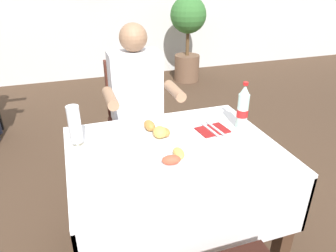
{
  "coord_description": "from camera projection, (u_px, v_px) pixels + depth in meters",
  "views": [
    {
      "loc": [
        -0.54,
        -1.2,
        1.56
      ],
      "look_at": [
        -0.08,
        0.2,
        0.82
      ],
      "focal_mm": 33.06,
      "sensor_mm": 36.0,
      "label": 1
    }
  ],
  "objects": [
    {
      "name": "plate_far_diner",
      "position": [
        157.0,
        132.0,
        1.7
      ],
      "size": [
        0.24,
        0.24,
        0.07
      ],
      "color": "white",
      "rests_on": "main_dining_table"
    },
    {
      "name": "potted_plant_corner",
      "position": [
        188.0,
        31.0,
        4.59
      ],
      "size": [
        0.53,
        0.53,
        1.25
      ],
      "color": "brown",
      "rests_on": "ground"
    },
    {
      "name": "main_dining_table",
      "position": [
        174.0,
        176.0,
        1.68
      ],
      "size": [
        1.08,
        0.85,
        0.74
      ],
      "color": "white",
      "rests_on": "ground"
    },
    {
      "name": "beer_glass_left",
      "position": [
        75.0,
        127.0,
        1.56
      ],
      "size": [
        0.07,
        0.07,
        0.23
      ],
      "color": "white",
      "rests_on": "main_dining_table"
    },
    {
      "name": "plate_near_camera",
      "position": [
        176.0,
        160.0,
        1.47
      ],
      "size": [
        0.24,
        0.24,
        0.06
      ],
      "color": "white",
      "rests_on": "main_dining_table"
    },
    {
      "name": "chair_far_diner_seat",
      "position": [
        139.0,
        117.0,
        2.38
      ],
      "size": [
        0.44,
        0.5,
        0.97
      ],
      "color": "#4C2319",
      "rests_on": "ground"
    },
    {
      "name": "napkin_cutlery_set",
      "position": [
        213.0,
        130.0,
        1.77
      ],
      "size": [
        0.18,
        0.19,
        0.01
      ],
      "color": "maroon",
      "rests_on": "main_dining_table"
    },
    {
      "name": "cola_bottle_primary",
      "position": [
        243.0,
        108.0,
        1.75
      ],
      "size": [
        0.07,
        0.07,
        0.28
      ],
      "color": "silver",
      "rests_on": "main_dining_table"
    },
    {
      "name": "seated_diner_far",
      "position": [
        138.0,
        104.0,
        2.21
      ],
      "size": [
        0.5,
        0.46,
        1.26
      ],
      "color": "#282D42",
      "rests_on": "ground"
    }
  ]
}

